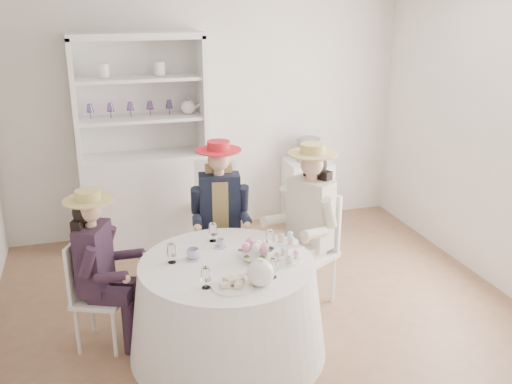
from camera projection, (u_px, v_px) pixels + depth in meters
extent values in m
plane|color=brown|center=(259.00, 308.00, 5.01)|extent=(4.50, 4.50, 0.00)
plane|color=silver|center=(208.00, 113.00, 6.38)|extent=(4.50, 0.00, 4.50)
plane|color=silver|center=(380.00, 270.00, 2.76)|extent=(4.50, 0.00, 4.50)
plane|color=silver|center=(496.00, 141.00, 5.17)|extent=(0.00, 4.50, 4.50)
cone|color=white|center=(228.00, 308.00, 4.31)|extent=(1.50, 1.50, 0.73)
cylinder|color=white|center=(227.00, 263.00, 4.19)|extent=(1.30, 1.30, 0.02)
cube|color=silver|center=(146.00, 198.00, 6.22)|extent=(1.43, 0.94, 1.00)
cube|color=silver|center=(137.00, 93.00, 6.06)|extent=(1.27, 0.51, 1.22)
cube|color=silver|center=(135.00, 35.00, 5.66)|extent=(1.43, 0.94, 0.07)
cube|color=silver|center=(74.00, 100.00, 5.68)|extent=(0.22, 0.48, 1.22)
cube|color=silver|center=(201.00, 94.00, 6.03)|extent=(0.22, 0.48, 1.22)
cube|color=silver|center=(141.00, 118.00, 5.93)|extent=(1.32, 0.85, 0.03)
cube|color=silver|center=(138.00, 78.00, 5.80)|extent=(1.32, 0.85, 0.03)
sphere|color=white|center=(188.00, 107.00, 6.04)|extent=(0.16, 0.16, 0.16)
cube|color=silver|center=(307.00, 193.00, 6.74)|extent=(0.53, 0.53, 0.78)
cylinder|color=black|center=(308.00, 150.00, 6.57)|extent=(0.29, 0.29, 0.27)
cube|color=silver|center=(101.00, 298.00, 4.37)|extent=(0.48, 0.48, 0.04)
cylinder|color=silver|center=(114.00, 334.00, 4.28)|extent=(0.03, 0.03, 0.40)
cylinder|color=silver|center=(127.00, 313.00, 4.55)|extent=(0.03, 0.03, 0.40)
cylinder|color=silver|center=(77.00, 331.00, 4.31)|extent=(0.03, 0.03, 0.40)
cylinder|color=silver|center=(92.00, 311.00, 4.59)|extent=(0.03, 0.03, 0.40)
cube|color=silver|center=(77.00, 268.00, 4.30)|extent=(0.16, 0.33, 0.45)
cube|color=black|center=(94.00, 258.00, 4.26)|extent=(0.30, 0.37, 0.53)
cube|color=black|center=(110.00, 296.00, 4.25)|extent=(0.33, 0.23, 0.11)
cylinder|color=black|center=(129.00, 329.00, 4.33)|extent=(0.09, 0.09, 0.42)
cylinder|color=black|center=(88.00, 262.00, 4.06)|extent=(0.18, 0.14, 0.25)
cube|color=black|center=(117.00, 285.00, 4.41)|extent=(0.33, 0.23, 0.11)
cylinder|color=black|center=(136.00, 317.00, 4.48)|extent=(0.09, 0.09, 0.42)
cylinder|color=black|center=(107.00, 241.00, 4.41)|extent=(0.18, 0.14, 0.25)
cylinder|color=#D8A889|center=(91.00, 223.00, 4.16)|extent=(0.08, 0.08, 0.07)
sphere|color=#D8A889|center=(89.00, 211.00, 4.13)|extent=(0.17, 0.17, 0.17)
sphere|color=black|center=(84.00, 212.00, 4.14)|extent=(0.17, 0.17, 0.17)
cube|color=black|center=(83.00, 239.00, 4.21)|extent=(0.15, 0.23, 0.35)
cylinder|color=tan|center=(88.00, 200.00, 4.10)|extent=(0.36, 0.36, 0.01)
cylinder|color=tan|center=(88.00, 195.00, 4.09)|extent=(0.18, 0.18, 0.07)
cube|color=silver|center=(221.00, 244.00, 5.21)|extent=(0.46, 0.46, 0.04)
cylinder|color=silver|center=(205.00, 276.00, 5.11)|extent=(0.04, 0.04, 0.44)
cylinder|color=silver|center=(240.00, 274.00, 5.15)|extent=(0.04, 0.04, 0.44)
cylinder|color=silver|center=(203.00, 260.00, 5.41)|extent=(0.04, 0.04, 0.44)
cylinder|color=silver|center=(237.00, 258.00, 5.45)|extent=(0.04, 0.04, 0.44)
cube|color=silver|center=(219.00, 209.00, 5.29)|extent=(0.38, 0.09, 0.50)
cube|color=black|center=(220.00, 205.00, 5.10)|extent=(0.39, 0.26, 0.58)
cube|color=tan|center=(220.00, 205.00, 5.10)|extent=(0.17, 0.24, 0.50)
cube|color=black|center=(211.00, 242.00, 5.06)|extent=(0.18, 0.36, 0.12)
cylinder|color=black|center=(213.00, 280.00, 5.02)|extent=(0.10, 0.10, 0.46)
cylinder|color=black|center=(196.00, 201.00, 5.02)|extent=(0.12, 0.19, 0.28)
cube|color=black|center=(232.00, 241.00, 5.08)|extent=(0.18, 0.36, 0.12)
cylinder|color=black|center=(233.00, 278.00, 5.04)|extent=(0.10, 0.10, 0.46)
cylinder|color=black|center=(243.00, 199.00, 5.07)|extent=(0.12, 0.19, 0.28)
cylinder|color=#D8A889|center=(219.00, 172.00, 5.00)|extent=(0.09, 0.09, 0.08)
sphere|color=#D8A889|center=(219.00, 160.00, 4.96)|extent=(0.19, 0.19, 0.19)
sphere|color=tan|center=(218.00, 160.00, 5.01)|extent=(0.19, 0.19, 0.19)
cube|color=tan|center=(219.00, 185.00, 5.12)|extent=(0.25, 0.12, 0.38)
cylinder|color=red|center=(218.00, 150.00, 4.94)|extent=(0.40, 0.40, 0.01)
cylinder|color=red|center=(218.00, 146.00, 4.92)|extent=(0.20, 0.20, 0.08)
cube|color=silver|center=(308.00, 255.00, 4.96)|extent=(0.57, 0.57, 0.04)
cylinder|color=silver|center=(281.00, 280.00, 5.03)|extent=(0.04, 0.04, 0.45)
cylinder|color=silver|center=(310.00, 292.00, 4.82)|extent=(0.04, 0.04, 0.45)
cylinder|color=silver|center=(304.00, 267.00, 5.26)|extent=(0.04, 0.04, 0.45)
cylinder|color=silver|center=(333.00, 279.00, 5.05)|extent=(0.04, 0.04, 0.45)
cube|color=silver|center=(322.00, 219.00, 5.00)|extent=(0.23, 0.35, 0.52)
cube|color=beige|center=(311.00, 213.00, 4.85)|extent=(0.37, 0.43, 0.60)
cube|color=beige|center=(291.00, 247.00, 4.91)|extent=(0.37, 0.29, 0.12)
cylinder|color=beige|center=(279.00, 285.00, 4.91)|extent=(0.10, 0.10, 0.48)
cylinder|color=beige|center=(288.00, 201.00, 4.94)|extent=(0.20, 0.17, 0.28)
cube|color=beige|center=(308.00, 254.00, 4.79)|extent=(0.37, 0.29, 0.12)
cylinder|color=beige|center=(296.00, 293.00, 4.79)|extent=(0.10, 0.10, 0.48)
cylinder|color=beige|center=(328.00, 213.00, 4.66)|extent=(0.20, 0.17, 0.28)
cylinder|color=#D8A889|center=(312.00, 178.00, 4.75)|extent=(0.09, 0.09, 0.08)
sphere|color=#D8A889|center=(312.00, 164.00, 4.71)|extent=(0.20, 0.20, 0.20)
sphere|color=black|center=(316.00, 165.00, 4.75)|extent=(0.20, 0.20, 0.20)
cube|color=black|center=(317.00, 192.00, 4.85)|extent=(0.20, 0.26, 0.39)
cylinder|color=tan|center=(313.00, 154.00, 4.68)|extent=(0.41, 0.41, 0.01)
cylinder|color=tan|center=(313.00, 149.00, 4.66)|extent=(0.21, 0.21, 0.08)
cube|color=silver|center=(216.00, 206.00, 6.04)|extent=(0.52, 0.52, 0.04)
cylinder|color=silver|center=(232.00, 221.00, 6.30)|extent=(0.04, 0.04, 0.48)
cylinder|color=silver|center=(200.00, 222.00, 6.28)|extent=(0.04, 0.04, 0.48)
cylinder|color=silver|center=(233.00, 233.00, 5.97)|extent=(0.04, 0.04, 0.48)
cylinder|color=silver|center=(200.00, 234.00, 5.95)|extent=(0.04, 0.04, 0.48)
cube|color=silver|center=(215.00, 185.00, 5.76)|extent=(0.41, 0.12, 0.54)
imported|color=white|center=(193.00, 255.00, 4.22)|extent=(0.10, 0.10, 0.08)
imported|color=white|center=(220.00, 244.00, 4.42)|extent=(0.09, 0.09, 0.06)
imported|color=white|center=(254.00, 249.00, 4.34)|extent=(0.09, 0.09, 0.06)
imported|color=white|center=(255.00, 258.00, 4.20)|extent=(0.25, 0.25, 0.05)
sphere|color=pink|center=(262.00, 246.00, 4.24)|extent=(0.07, 0.07, 0.07)
sphere|color=white|center=(258.00, 244.00, 4.28)|extent=(0.07, 0.07, 0.07)
sphere|color=pink|center=(251.00, 245.00, 4.28)|extent=(0.07, 0.07, 0.07)
sphere|color=white|center=(247.00, 247.00, 4.24)|extent=(0.07, 0.07, 0.07)
sphere|color=pink|center=(249.00, 250.00, 4.19)|extent=(0.07, 0.07, 0.07)
sphere|color=white|center=(255.00, 251.00, 4.17)|extent=(0.07, 0.07, 0.07)
sphere|color=pink|center=(261.00, 249.00, 4.20)|extent=(0.07, 0.07, 0.07)
sphere|color=white|center=(261.00, 273.00, 3.85)|extent=(0.19, 0.19, 0.19)
cylinder|color=white|center=(277.00, 269.00, 3.87)|extent=(0.11, 0.03, 0.09)
cylinder|color=white|center=(261.00, 260.00, 3.81)|extent=(0.04, 0.04, 0.02)
cylinder|color=white|center=(232.00, 286.00, 3.84)|extent=(0.28, 0.28, 0.01)
cube|color=beige|center=(225.00, 285.00, 3.79)|extent=(0.07, 0.04, 0.03)
cube|color=beige|center=(232.00, 281.00, 3.82)|extent=(0.07, 0.06, 0.03)
cube|color=beige|center=(239.00, 280.00, 3.86)|extent=(0.08, 0.07, 0.03)
cube|color=beige|center=(227.00, 278.00, 3.86)|extent=(0.08, 0.08, 0.03)
cube|color=beige|center=(239.00, 285.00, 3.80)|extent=(0.07, 0.08, 0.03)
cylinder|color=white|center=(287.00, 260.00, 4.22)|extent=(0.22, 0.22, 0.01)
cylinder|color=white|center=(287.00, 251.00, 4.20)|extent=(0.02, 0.02, 0.15)
cylinder|color=white|center=(287.00, 242.00, 4.17)|extent=(0.17, 0.17, 0.01)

